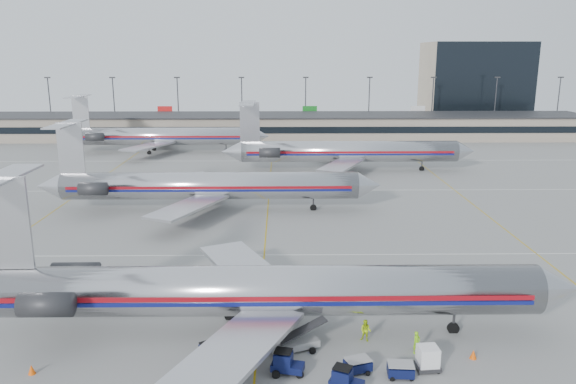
{
  "coord_description": "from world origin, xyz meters",
  "views": [
    {
      "loc": [
        1.8,
        -47.97,
        21.34
      ],
      "look_at": [
        2.76,
        20.59,
        4.5
      ],
      "focal_mm": 35.0,
      "sensor_mm": 36.0,
      "label": 1
    }
  ],
  "objects_px": {
    "jet_foreground": "(254,290)",
    "uld_container": "(428,358)",
    "belt_loader": "(296,343)",
    "jet_second_row": "(203,185)",
    "tug_center": "(286,363)"
  },
  "relations": [
    {
      "from": "jet_foreground",
      "to": "jet_second_row",
      "type": "relative_size",
      "value": 1.02
    },
    {
      "from": "jet_foreground",
      "to": "jet_second_row",
      "type": "bearing_deg",
      "value": 103.48
    },
    {
      "from": "jet_foreground",
      "to": "uld_container",
      "type": "distance_m",
      "value": 13.67
    },
    {
      "from": "jet_second_row",
      "to": "belt_loader",
      "type": "height_order",
      "value": "jet_second_row"
    },
    {
      "from": "jet_second_row",
      "to": "tug_center",
      "type": "bearing_deg",
      "value": -75.19
    },
    {
      "from": "jet_second_row",
      "to": "uld_container",
      "type": "xyz_separation_m",
      "value": [
        20.89,
        -41.26,
        -2.77
      ]
    },
    {
      "from": "jet_foreground",
      "to": "tug_center",
      "type": "relative_size",
      "value": 20.27
    },
    {
      "from": "jet_second_row",
      "to": "uld_container",
      "type": "distance_m",
      "value": 46.33
    },
    {
      "from": "uld_container",
      "to": "belt_loader",
      "type": "distance_m",
      "value": 9.51
    },
    {
      "from": "jet_foreground",
      "to": "tug_center",
      "type": "xyz_separation_m",
      "value": [
        2.41,
        -5.74,
        -2.9
      ]
    },
    {
      "from": "uld_container",
      "to": "tug_center",
      "type": "bearing_deg",
      "value": 177.58
    },
    {
      "from": "belt_loader",
      "to": "jet_second_row",
      "type": "bearing_deg",
      "value": 84.98
    },
    {
      "from": "uld_container",
      "to": "jet_foreground",
      "type": "bearing_deg",
      "value": 151.66
    },
    {
      "from": "jet_foreground",
      "to": "uld_container",
      "type": "bearing_deg",
      "value": -23.39
    },
    {
      "from": "uld_container",
      "to": "jet_second_row",
      "type": "bearing_deg",
      "value": 111.9
    }
  ]
}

